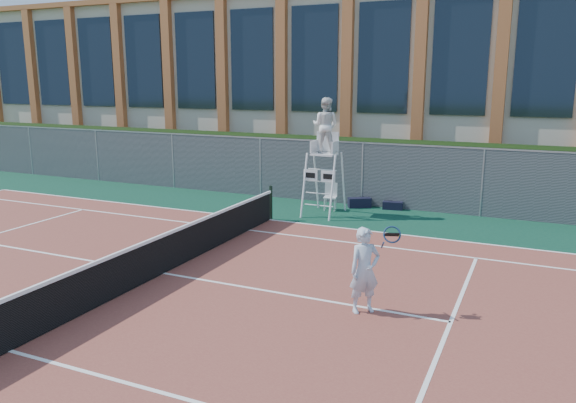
% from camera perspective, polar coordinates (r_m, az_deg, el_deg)
% --- Properties ---
extents(ground, '(120.00, 120.00, 0.00)m').
position_cam_1_polar(ground, '(13.25, -12.55, -7.25)').
color(ground, '#233814').
extents(apron, '(36.00, 20.00, 0.01)m').
position_cam_1_polar(apron, '(14.01, -10.09, -6.03)').
color(apron, '#0B3225').
rests_on(apron, ground).
extents(tennis_court, '(23.77, 10.97, 0.02)m').
position_cam_1_polar(tennis_court, '(13.24, -12.55, -7.17)').
color(tennis_court, brown).
rests_on(tennis_court, apron).
extents(tennis_net, '(0.10, 11.30, 1.10)m').
position_cam_1_polar(tennis_net, '(13.08, -12.66, -5.03)').
color(tennis_net, black).
rests_on(tennis_net, ground).
extents(fence, '(40.00, 0.06, 2.20)m').
position_cam_1_polar(fence, '(20.47, 2.18, 3.12)').
color(fence, '#595E60').
rests_on(fence, ground).
extents(hedge, '(40.00, 1.40, 2.20)m').
position_cam_1_polar(hedge, '(21.57, 3.39, 3.58)').
color(hedge, black).
rests_on(hedge, ground).
extents(building, '(45.00, 10.60, 8.22)m').
position_cam_1_polar(building, '(28.88, 9.27, 11.72)').
color(building, '#BEB19D').
rests_on(building, ground).
extents(umpire_chair, '(1.08, 1.65, 3.85)m').
position_cam_1_polar(umpire_chair, '(18.19, 3.80, 7.39)').
color(umpire_chair, white).
rests_on(umpire_chair, ground).
extents(plastic_chair, '(0.50, 0.50, 0.91)m').
position_cam_1_polar(plastic_chair, '(19.13, 4.35, 0.75)').
color(plastic_chair, silver).
rests_on(plastic_chair, apron).
extents(sports_bag_near, '(0.83, 0.68, 0.33)m').
position_cam_1_polar(sports_bag_near, '(19.63, 7.27, -0.11)').
color(sports_bag_near, black).
rests_on(sports_bag_near, apron).
extents(sports_bag_far, '(0.71, 0.40, 0.27)m').
position_cam_1_polar(sports_bag_far, '(19.50, 10.59, -0.40)').
color(sports_bag_far, black).
rests_on(sports_bag_far, apron).
extents(tennis_player, '(0.99, 0.78, 1.67)m').
position_cam_1_polar(tennis_player, '(10.71, 7.82, -6.91)').
color(tennis_player, silver).
rests_on(tennis_player, tennis_court).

